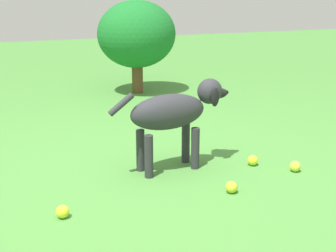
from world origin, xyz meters
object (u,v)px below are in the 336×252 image
Objects in this scene: dog at (175,112)px; tennis_ball_1 at (231,187)px; tennis_ball_0 at (253,160)px; tennis_ball_3 at (62,212)px; tennis_ball_2 at (295,166)px.

tennis_ball_1 is (0.17, -0.44, -0.32)m from dog.
tennis_ball_3 is at bearing -165.73° from tennis_ball_0.
dog reaches higher than tennis_ball_0.
tennis_ball_2 is (0.67, -0.30, -0.32)m from dog.
tennis_ball_0 and tennis_ball_2 have the same top height.
tennis_ball_0 is 1.26m from tennis_ball_3.
tennis_ball_3 is at bearing -157.52° from dog.
tennis_ball_3 is (-1.41, -0.13, 0.00)m from tennis_ball_2.
tennis_ball_0 is 1.00× the size of tennis_ball_1.
tennis_ball_1 is at bearing -77.00° from dog.
tennis_ball_0 is 0.26m from tennis_ball_2.
tennis_ball_2 is (0.50, 0.15, 0.00)m from tennis_ball_1.
dog is at bearing 30.13° from tennis_ball_3.
tennis_ball_0 is 0.45m from tennis_ball_1.
tennis_ball_2 is at bearing 16.34° from tennis_ball_1.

